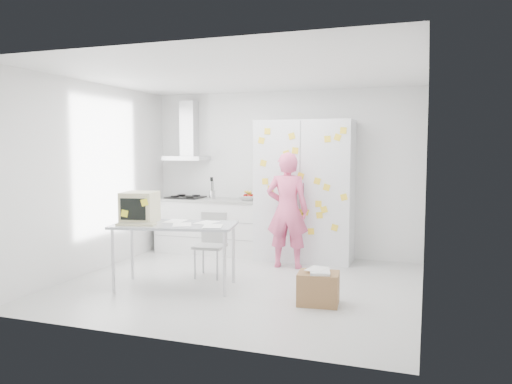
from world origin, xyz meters
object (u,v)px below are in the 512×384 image
(desk, at_px, (152,215))
(chair, at_px, (212,240))
(cardboard_box, at_px, (318,288))
(person, at_px, (287,210))

(desk, height_order, chair, desk)
(desk, bearing_deg, chair, 42.71)
(chair, relative_size, cardboard_box, 1.79)
(chair, bearing_deg, person, 38.91)
(person, distance_m, desk, 2.05)
(cardboard_box, bearing_deg, desk, 178.15)
(person, relative_size, desk, 1.04)
(desk, relative_size, chair, 1.87)
(person, distance_m, cardboard_box, 1.91)
(desk, relative_size, cardboard_box, 3.35)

